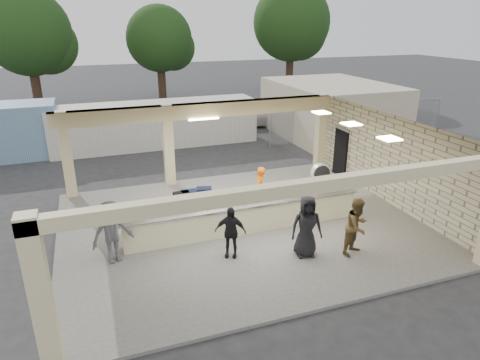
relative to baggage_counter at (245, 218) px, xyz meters
name	(u,v)px	position (x,y,z in m)	size (l,w,h in m)	color
ground	(240,227)	(0.00, 0.50, -0.59)	(120.00, 120.00, 0.00)	#2A2A2D
pavilion	(240,184)	(0.21, 1.16, 0.76)	(12.01, 10.00, 3.55)	#5E5C58
baggage_counter	(245,218)	(0.00, 0.00, 0.00)	(8.20, 0.58, 0.98)	beige
luggage_cart	(193,206)	(-1.51, 1.02, 0.24)	(2.29, 1.47, 1.31)	white
drum_fan	(321,173)	(4.58, 3.01, 0.00)	(0.85, 0.46, 0.92)	white
baggage_handler	(259,190)	(1.01, 1.27, 0.39)	(0.64, 0.35, 1.74)	orange
passenger_a	(357,226)	(2.64, -2.46, 0.40)	(0.86, 0.38, 1.78)	brown
passenger_b	(230,232)	(-0.99, -1.36, 0.31)	(0.94, 0.34, 1.60)	black
passenger_c	(112,232)	(-4.29, -0.50, 0.47)	(1.23, 0.43, 1.91)	#4E4E53
passenger_d	(307,226)	(1.15, -2.06, 0.47)	(0.93, 0.38, 1.91)	black
car_white_a	(259,115)	(6.37, 14.41, 0.09)	(2.25, 4.74, 1.35)	silver
car_white_b	(356,112)	(13.34, 13.34, 0.06)	(1.52, 4.09, 1.29)	silver
car_dark	(231,114)	(4.57, 15.10, 0.16)	(1.59, 4.49, 1.50)	black
container_white	(156,124)	(-0.97, 11.78, 0.64)	(11.32, 2.26, 2.45)	white
fence	(360,120)	(11.00, 9.50, 0.47)	(12.06, 0.06, 2.03)	gray
tree_left	(33,36)	(-7.68, 24.66, 5.00)	(6.60, 6.30, 9.00)	#382619
tree_mid	(163,41)	(2.32, 26.66, 4.38)	(6.00, 5.60, 8.00)	#382619
tree_right	(294,25)	(14.32, 25.66, 5.63)	(7.20, 7.00, 10.00)	#382619
adjacent_building	(331,109)	(9.50, 10.50, 1.01)	(6.00, 8.00, 3.20)	beige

